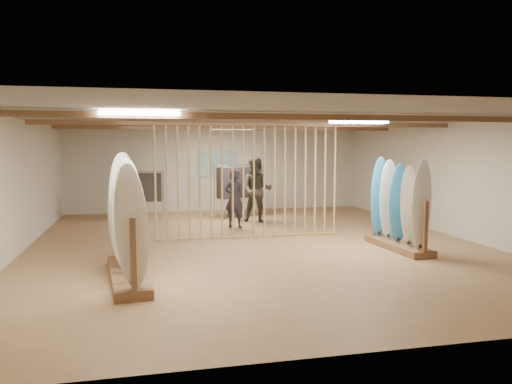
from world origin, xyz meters
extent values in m
plane|color=#AC7D53|center=(0.00, 0.00, 0.00)|extent=(12.00, 12.00, 0.00)
plane|color=gray|center=(0.00, 0.00, 2.80)|extent=(12.00, 12.00, 0.00)
plane|color=beige|center=(0.00, 6.00, 1.40)|extent=(12.00, 0.00, 12.00)
plane|color=beige|center=(0.00, -6.00, 1.40)|extent=(12.00, 0.00, 12.00)
plane|color=beige|center=(-5.00, 0.00, 1.40)|extent=(0.00, 12.00, 12.00)
plane|color=beige|center=(5.00, 0.00, 1.40)|extent=(0.00, 12.00, 12.00)
cube|color=brown|center=(0.00, 0.00, 2.72)|extent=(9.50, 6.12, 0.10)
cube|color=white|center=(0.00, 0.00, 2.74)|extent=(1.20, 0.35, 0.06)
cylinder|color=tan|center=(-2.20, 0.80, 1.40)|extent=(0.05, 0.05, 2.78)
cylinder|color=tan|center=(-1.94, 0.80, 1.40)|extent=(0.05, 0.05, 2.78)
cylinder|color=tan|center=(-1.68, 0.80, 1.40)|extent=(0.05, 0.05, 2.78)
cylinder|color=tan|center=(-1.42, 0.80, 1.40)|extent=(0.05, 0.05, 2.78)
cylinder|color=tan|center=(-1.16, 0.80, 1.40)|extent=(0.05, 0.05, 2.78)
cylinder|color=tan|center=(-0.91, 0.80, 1.40)|extent=(0.05, 0.05, 2.78)
cylinder|color=tan|center=(-0.65, 0.80, 1.40)|extent=(0.05, 0.05, 2.78)
cylinder|color=tan|center=(-0.39, 0.80, 1.40)|extent=(0.05, 0.05, 2.78)
cylinder|color=tan|center=(-0.13, 0.80, 1.40)|extent=(0.05, 0.05, 2.78)
cylinder|color=tan|center=(0.13, 0.80, 1.40)|extent=(0.05, 0.05, 2.78)
cylinder|color=tan|center=(0.39, 0.80, 1.40)|extent=(0.05, 0.05, 2.78)
cylinder|color=tan|center=(0.65, 0.80, 1.40)|extent=(0.05, 0.05, 2.78)
cylinder|color=tan|center=(0.91, 0.80, 1.40)|extent=(0.05, 0.05, 2.78)
cylinder|color=tan|center=(1.16, 0.80, 1.40)|extent=(0.05, 0.05, 2.78)
cylinder|color=tan|center=(1.42, 0.80, 1.40)|extent=(0.05, 0.05, 2.78)
cylinder|color=tan|center=(1.68, 0.80, 1.40)|extent=(0.05, 0.05, 2.78)
cylinder|color=tan|center=(1.94, 0.80, 1.40)|extent=(0.05, 0.05, 2.78)
cylinder|color=tan|center=(2.20, 0.80, 1.40)|extent=(0.05, 0.05, 2.78)
cube|color=teal|center=(0.00, 5.98, 1.60)|extent=(1.40, 0.03, 0.90)
cube|color=brown|center=(-2.76, -2.38, 0.08)|extent=(0.82, 2.59, 0.15)
cylinder|color=black|center=(-2.76, -2.38, 1.03)|extent=(0.26, 2.48, 0.01)
ellipsoid|color=silver|center=(-2.65, -3.45, 1.10)|extent=(0.50, 0.11, 1.90)
ellipsoid|color=white|center=(-2.69, -3.02, 1.10)|extent=(0.50, 0.11, 1.90)
ellipsoid|color=white|center=(-2.73, -2.59, 1.10)|extent=(0.50, 0.11, 1.90)
ellipsoid|color=white|center=(-2.78, -2.17, 1.10)|extent=(0.50, 0.11, 1.90)
ellipsoid|color=white|center=(-2.82, -1.74, 1.10)|extent=(0.50, 0.11, 1.90)
ellipsoid|color=silver|center=(-2.86, -1.31, 1.10)|extent=(0.50, 0.11, 1.90)
cube|color=brown|center=(2.90, -1.15, 0.07)|extent=(0.64, 2.06, 0.15)
cylinder|color=black|center=(2.90, -1.15, 0.97)|extent=(0.12, 1.98, 0.01)
ellipsoid|color=white|center=(2.95, -1.97, 1.04)|extent=(0.47, 0.08, 1.79)
ellipsoid|color=silver|center=(2.93, -1.56, 1.04)|extent=(0.47, 0.08, 1.79)
ellipsoid|color=#2D8CD1|center=(2.90, -1.15, 1.04)|extent=(0.47, 0.08, 1.79)
ellipsoid|color=white|center=(2.88, -0.75, 1.04)|extent=(0.47, 0.08, 1.79)
ellipsoid|color=#2D8CD1|center=(2.86, -0.34, 1.04)|extent=(0.47, 0.08, 1.79)
cylinder|color=silver|center=(-2.58, 4.46, 1.45)|extent=(1.40, 0.19, 0.03)
cube|color=black|center=(-2.58, 4.46, 0.98)|extent=(1.33, 0.50, 0.85)
cylinder|color=silver|center=(-2.58, 4.46, 0.75)|extent=(0.03, 0.03, 1.50)
cylinder|color=silver|center=(0.44, 4.24, 1.62)|extent=(1.46, 0.63, 0.03)
cube|color=black|center=(0.44, 4.24, 1.09)|extent=(1.49, 0.92, 0.95)
cylinder|color=silver|center=(0.44, 4.24, 0.84)|extent=(0.03, 0.03, 1.68)
imported|color=#25252D|center=(-0.05, 2.38, 0.90)|extent=(0.79, 0.72, 1.79)
imported|color=#3B382D|center=(0.71, 3.06, 1.07)|extent=(1.26, 1.14, 2.15)
camera|label=1|loc=(-2.47, -10.87, 2.29)|focal=35.00mm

